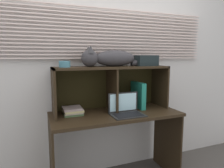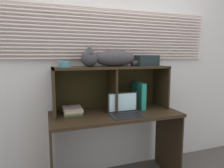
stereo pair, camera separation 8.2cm
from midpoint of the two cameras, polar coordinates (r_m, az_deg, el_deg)
name	(u,v)px [view 1 (the left image)]	position (r m, az deg, el deg)	size (l,w,h in m)	color
back_panel_with_blinds	(105,65)	(2.29, -2.99, 5.59)	(4.40, 0.08, 2.50)	beige
desk	(116,128)	(2.12, -0.08, -12.48)	(1.32, 0.57, 0.78)	black
hutch_shelf_unit	(111,80)	(2.13, -1.42, 1.10)	(1.22, 0.34, 0.47)	black
cat	(109,58)	(2.07, -1.87, 7.41)	(0.77, 0.19, 0.21)	#373437
laptop	(126,110)	(2.00, 2.89, -7.51)	(0.32, 0.23, 0.21)	black
binder_upright	(138,95)	(2.25, 6.44, -3.16)	(0.05, 0.27, 0.29)	#1F7C67
book_stack	(73,111)	(2.05, -12.35, -7.54)	(0.19, 0.21, 0.07)	#4A683F
small_basket	(65,64)	(1.97, -14.60, 5.53)	(0.11, 0.11, 0.06)	teal
storage_box	(146,61)	(2.25, 8.57, 6.67)	(0.24, 0.17, 0.12)	black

